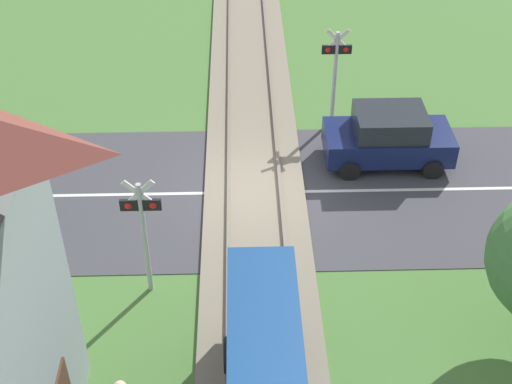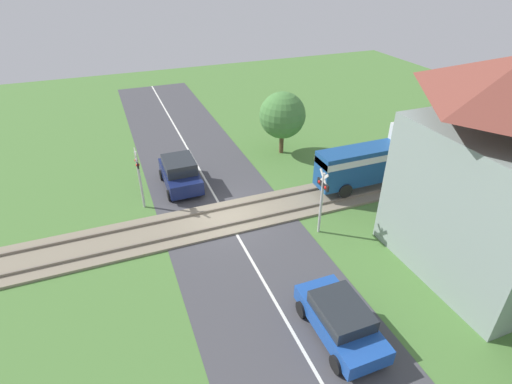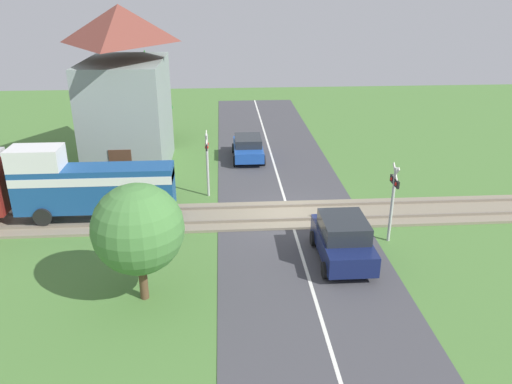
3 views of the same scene
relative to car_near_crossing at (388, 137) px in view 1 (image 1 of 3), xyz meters
name	(u,v)px [view 1 (image 1 of 3)]	position (x,y,z in m)	size (l,w,h in m)	color
ground_plane	(255,193)	(3.92, 1.44, -0.86)	(60.00, 60.00, 0.00)	#4C7A38
road_surface	(255,193)	(3.92, 1.44, -0.85)	(48.00, 6.40, 0.02)	#424247
track_bed	(255,191)	(3.92, 1.44, -0.80)	(2.80, 48.00, 0.24)	gray
car_near_crossing	(388,137)	(0.00, 0.00, 0.00)	(3.67, 1.93, 1.69)	#141E4C
crossing_signal_west_approach	(336,64)	(1.36, -2.22, 1.20)	(0.90, 0.18, 3.23)	#B7B7B7
crossing_signal_east_approach	(143,222)	(6.49, 5.10, 1.20)	(0.90, 0.18, 3.23)	#B7B7B7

